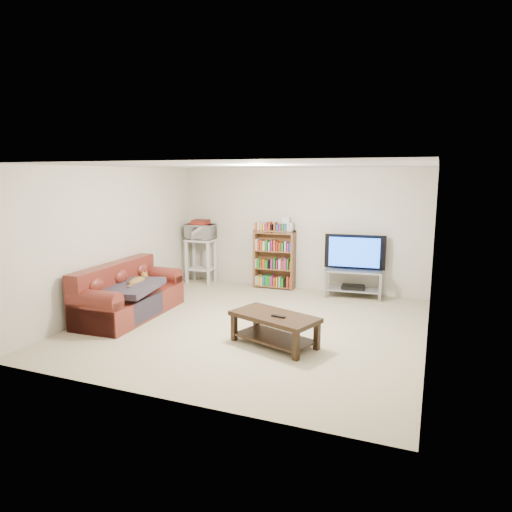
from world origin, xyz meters
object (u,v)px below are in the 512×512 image
at_px(bookshelf, 274,258).
at_px(tv_stand, 353,279).
at_px(sofa, 127,297).
at_px(coffee_table, 274,324).

bearing_deg(bookshelf, tv_stand, -5.69).
relative_size(sofa, coffee_table, 1.55).
relative_size(coffee_table, tv_stand, 1.20).
bearing_deg(sofa, tv_stand, 35.34).
distance_m(tv_stand, bookshelf, 1.63).
height_order(coffee_table, bookshelf, bookshelf).
relative_size(sofa, tv_stand, 1.87).
xyz_separation_m(sofa, coffee_table, (2.67, -0.36, -0.01)).
bearing_deg(coffee_table, sofa, -168.28).
distance_m(coffee_table, tv_stand, 2.91).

